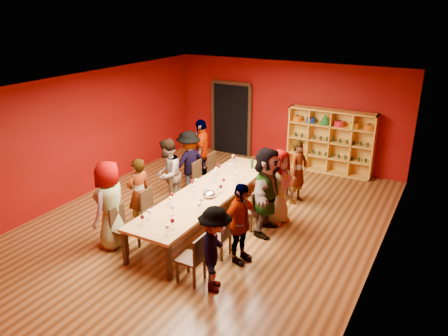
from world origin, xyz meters
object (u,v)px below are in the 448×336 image
Objects in this scene: person_left_1 at (139,193)px; person_right_0 at (215,249)px; tasting_table at (209,193)px; chair_person_left_3 at (201,177)px; chair_person_right_4 at (282,180)px; chair_person_left_1 at (151,208)px; wine_bottle at (252,164)px; person_right_1 at (240,224)px; person_right_2 at (267,191)px; person_right_4 at (298,171)px; spittoon_bowl at (209,194)px; person_left_4 at (202,152)px; person_left_3 at (189,163)px; chair_person_right_0 at (195,257)px; chair_person_right_3 at (262,197)px; shelving_unit at (331,138)px; chair_person_left_2 at (179,190)px; chair_person_right_2 at (251,207)px; person_left_2 at (168,174)px; chair_person_left_0 at (122,226)px; chair_person_right_1 at (222,233)px; person_right_3 at (278,187)px; person_left_0 at (110,205)px.

person_left_1 is 1.02× the size of person_right_0.
tasting_table is at bearing 10.70° from person_right_0.
chair_person_right_4 is (1.82, 0.81, 0.00)m from chair_person_left_3.
chair_person_left_1 is 3.14× the size of wine_bottle.
person_right_1 is 3.04m from chair_person_right_4.
person_right_2 is 1.19× the size of person_right_4.
spittoon_bowl is at bearing 10.87° from person_right_0.
person_left_4 reaches higher than chair_person_left_3.
chair_person_right_4 is (2.16, 0.81, -0.31)m from person_left_3.
chair_person_right_3 is (0.00, 2.75, 0.00)m from chair_person_right_0.
shelving_unit is 2.70× the size of chair_person_left_3.
person_left_3 is at bearing -162.01° from person_left_1.
person_right_2 is (0.35, 2.20, 0.44)m from chair_person_right_0.
spittoon_bowl reaches higher than tasting_table.
chair_person_right_0 is (1.82, -2.18, 0.00)m from chair_person_left_2.
person_right_4 is 5.51× the size of wine_bottle.
person_left_4 reaches higher than spittoon_bowl.
chair_person_right_2 is 0.57× the size of person_right_4.
person_left_2 is 0.96× the size of person_left_4.
chair_person_left_0 is 3.64m from wine_bottle.
chair_person_right_3 is 1.30m from spittoon_bowl.
person_left_2 is 1.07× the size of person_right_4.
chair_person_left_3 is 2.85m from chair_person_right_1.
chair_person_right_0 is at bearing -173.48° from person_right_4.
tasting_table is 2.78× the size of person_left_3.
person_left_2 is 2.56m from person_right_3.
person_left_0 reaches higher than spittoon_bowl.
person_left_4 is at bearing -177.73° from chair_person_right_4.
chair_person_right_1 is 1.00× the size of chair_person_right_2.
person_left_1 is at bearing 151.57° from chair_person_right_0.
chair_person_right_1 is at bearing 15.29° from person_left_4.
tasting_table is at bearing -11.13° from chair_person_left_2.
chair_person_left_2 is at bearing 74.20° from person_right_1.
chair_person_right_4 is at bearing 63.76° from chair_person_left_0.
chair_person_right_0 is at bearing -65.53° from tasting_table.
spittoon_bowl is (-1.22, -4.59, -0.17)m from shelving_unit.
person_right_3 reaches higher than person_right_4.
chair_person_left_2 is 0.53× the size of person_right_3.
person_right_0 is 2.75m from person_right_3.
chair_person_left_2 is at bearing 90.00° from chair_person_left_1.
person_left_0 reaches higher than person_left_3.
person_left_2 is 2.79m from person_right_1.
chair_person_right_2 is at bearing -65.13° from wine_bottle.
chair_person_right_2 is 1.81m from person_right_4.
person_left_0 is 1.13× the size of person_right_4.
person_left_2 reaches higher than chair_person_left_1.
person_right_3 reaches higher than person_left_3.
chair_person_left_2 is 0.59× the size of person_right_0.
wine_bottle reaches higher than spittoon_bowl.
person_right_3 is 1.19m from person_right_4.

